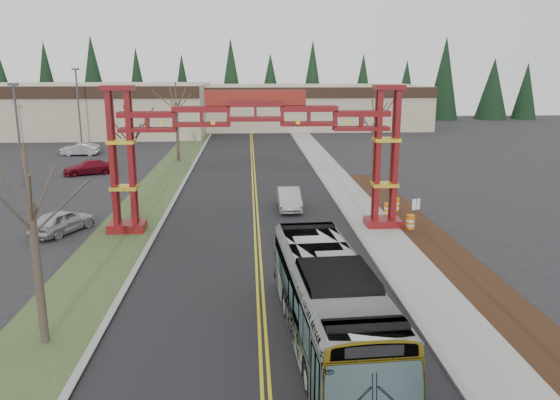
{
  "coord_description": "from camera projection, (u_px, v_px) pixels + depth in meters",
  "views": [
    {
      "loc": [
        -0.44,
        -14.81,
        9.85
      ],
      "look_at": [
        1.15,
        12.47,
        3.24
      ],
      "focal_mm": 35.0,
      "sensor_mm": 36.0,
      "label": 1
    }
  ],
  "objects": [
    {
      "name": "barrel_north",
      "position": [
        395.0,
        205.0,
        38.09
      ],
      "size": [
        0.56,
        0.56,
        1.05
      ],
      "color": "orange",
      "rests_on": "ground"
    },
    {
      "name": "parked_car_far_b",
      "position": [
        79.0,
        148.0,
        64.55
      ],
      "size": [
        4.87,
        2.59,
        1.3
      ],
      "primitive_type": "imported",
      "rotation": [
        0.0,
        0.0,
        4.8
      ],
      "color": "silver",
      "rests_on": "ground"
    },
    {
      "name": "grass_median",
      "position": [
        148.0,
        204.0,
        40.51
      ],
      "size": [
        4.0,
        110.0,
        0.08
      ],
      "primitive_type": "cube",
      "color": "#314723",
      "rests_on": "ground"
    },
    {
      "name": "bare_tree_median_mid",
      "position": [
        132.0,
        138.0,
        35.44
      ],
      "size": [
        3.0,
        3.0,
        7.45
      ],
      "color": "#382D26",
      "rests_on": "ground"
    },
    {
      "name": "bare_tree_right_far",
      "position": [
        375.0,
        123.0,
        44.91
      ],
      "size": [
        3.32,
        3.32,
        7.66
      ],
      "color": "#382D26",
      "rests_on": "ground"
    },
    {
      "name": "lane_line_left",
      "position": [
        254.0,
        203.0,
        40.96
      ],
      "size": [
        0.12,
        100.0,
        0.01
      ],
      "primitive_type": "cube",
      "color": "gold",
      "rests_on": "road"
    },
    {
      "name": "parked_car_mid_a",
      "position": [
        88.0,
        167.0,
        51.88
      ],
      "size": [
        5.02,
        3.62,
        1.35
      ],
      "primitive_type": "imported",
      "rotation": [
        0.0,
        0.0,
        5.13
      ],
      "color": "maroon",
      "rests_on": "ground"
    },
    {
      "name": "parked_car_far_a",
      "position": [
        80.0,
        150.0,
        63.13
      ],
      "size": [
        4.14,
        1.49,
        1.36
      ],
      "primitive_type": "imported",
      "rotation": [
        0.0,
        0.0,
        4.7
      ],
      "color": "#B6B9BF",
      "rests_on": "ground"
    },
    {
      "name": "bare_tree_median_near",
      "position": [
        30.0,
        203.0,
        18.81
      ],
      "size": [
        3.12,
        3.12,
        7.41
      ],
      "color": "#382D26",
      "rests_on": "ground"
    },
    {
      "name": "retail_building_west",
      "position": [
        56.0,
        109.0,
        83.96
      ],
      "size": [
        46.0,
        22.3,
        7.5
      ],
      "color": "tan",
      "rests_on": "ground"
    },
    {
      "name": "curb_right",
      "position": [
        336.0,
        201.0,
        41.3
      ],
      "size": [
        0.3,
        110.0,
        0.15
      ],
      "primitive_type": "cube",
      "color": "gray",
      "rests_on": "ground"
    },
    {
      "name": "silver_sedan",
      "position": [
        289.0,
        199.0,
        39.05
      ],
      "size": [
        1.63,
        4.54,
        1.49
      ],
      "primitive_type": "imported",
      "rotation": [
        0.0,
        0.0,
        0.01
      ],
      "color": "#A5A8AD",
      "rests_on": "ground"
    },
    {
      "name": "bare_tree_median_far",
      "position": [
        176.0,
        103.0,
        57.4
      ],
      "size": [
        3.35,
        3.35,
        8.52
      ],
      "color": "#382D26",
      "rests_on": "ground"
    },
    {
      "name": "road",
      "position": [
        255.0,
        203.0,
        40.97
      ],
      "size": [
        12.0,
        110.0,
        0.02
      ],
      "primitive_type": "cube",
      "color": "black",
      "rests_on": "ground"
    },
    {
      "name": "barrel_south",
      "position": [
        410.0,
        223.0,
        33.9
      ],
      "size": [
        0.54,
        0.54,
        1.01
      ],
      "color": "orange",
      "rests_on": "ground"
    },
    {
      "name": "parked_car_near_a",
      "position": [
        62.0,
        221.0,
        33.33
      ],
      "size": [
        3.41,
        4.71,
        1.49
      ],
      "primitive_type": "imported",
      "rotation": [
        0.0,
        0.0,
        2.72
      ],
      "color": "#AEB2B6",
      "rests_on": "ground"
    },
    {
      "name": "light_pole_near",
      "position": [
        18.0,
        128.0,
        45.35
      ],
      "size": [
        0.75,
        0.38,
        8.68
      ],
      "color": "#3F3F44",
      "rests_on": "ground"
    },
    {
      "name": "retail_building_east",
      "position": [
        308.0,
        106.0,
        94.03
      ],
      "size": [
        38.0,
        20.3,
        7.0
      ],
      "color": "tan",
      "rests_on": "ground"
    },
    {
      "name": "transit_bus",
      "position": [
        329.0,
        302.0,
        19.69
      ],
      "size": [
        3.44,
        11.94,
        3.29
      ],
      "primitive_type": "imported",
      "rotation": [
        0.0,
        0.0,
        0.06
      ],
      "color": "#929499",
      "rests_on": "ground"
    },
    {
      "name": "ground",
      "position": [
        266.0,
        398.0,
        16.72
      ],
      "size": [
        200.0,
        200.0,
        0.0
      ],
      "primitive_type": "plane",
      "color": "black",
      "rests_on": "ground"
    },
    {
      "name": "street_sign",
      "position": [
        416.0,
        210.0,
        32.06
      ],
      "size": [
        0.52,
        0.25,
        2.41
      ],
      "color": "#3F3F44",
      "rests_on": "ground"
    },
    {
      "name": "barrel_mid",
      "position": [
        388.0,
        210.0,
        36.99
      ],
      "size": [
        0.52,
        0.52,
        0.97
      ],
      "color": "orange",
      "rests_on": "ground"
    },
    {
      "name": "sidewalk_right",
      "position": [
        355.0,
        201.0,
        41.38
      ],
      "size": [
        2.6,
        110.0,
        0.14
      ],
      "primitive_type": "cube",
      "color": "gray",
      "rests_on": "ground"
    },
    {
      "name": "lane_line_right",
      "position": [
        257.0,
        203.0,
        40.97
      ],
      "size": [
        0.12,
        100.0,
        0.01
      ],
      "primitive_type": "cube",
      "color": "gold",
      "rests_on": "road"
    },
    {
      "name": "curb_left",
      "position": [
        173.0,
        203.0,
        40.61
      ],
      "size": [
        0.3,
        110.0,
        0.15
      ],
      "primitive_type": "cube",
      "color": "gray",
      "rests_on": "ground"
    },
    {
      "name": "landscape_strip",
      "position": [
        465.0,
        271.0,
        26.98
      ],
      "size": [
        2.6,
        50.0,
        0.12
      ],
      "primitive_type": "cube",
      "color": "black",
      "rests_on": "ground"
    },
    {
      "name": "gateway_arch",
      "position": [
        256.0,
        134.0,
        32.77
      ],
      "size": [
        18.2,
        1.6,
        8.9
      ],
      "color": "#5E0E0C",
      "rests_on": "ground"
    },
    {
      "name": "conifer_treeline",
      "position": [
        251.0,
        86.0,
        104.47
      ],
      "size": [
        116.1,
        5.6,
        13.0
      ],
      "color": "black",
      "rests_on": "ground"
    },
    {
      "name": "light_pole_far",
      "position": [
        78.0,
        101.0,
        69.89
      ],
      "size": [
        0.86,
        0.43,
        9.86
      ],
      "color": "#3F3F44",
      "rests_on": "ground"
    }
  ]
}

